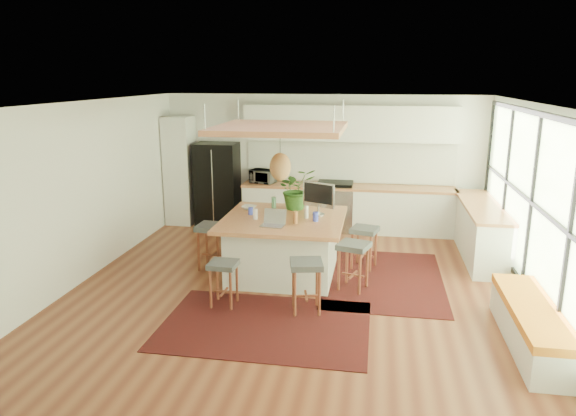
% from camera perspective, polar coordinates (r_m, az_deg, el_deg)
% --- Properties ---
extents(floor, '(7.00, 7.00, 0.00)m').
position_cam_1_polar(floor, '(7.88, 0.83, -8.73)').
color(floor, maroon).
rests_on(floor, ground).
extents(ceiling, '(7.00, 7.00, 0.00)m').
position_cam_1_polar(ceiling, '(7.27, 0.91, 11.29)').
color(ceiling, white).
rests_on(ceiling, ground).
extents(wall_back, '(6.50, 0.00, 6.50)m').
position_cam_1_polar(wall_back, '(10.87, 3.72, 5.06)').
color(wall_back, white).
rests_on(wall_back, ground).
extents(wall_front, '(6.50, 0.00, 6.50)m').
position_cam_1_polar(wall_front, '(4.20, -6.62, -10.01)').
color(wall_front, white).
rests_on(wall_front, ground).
extents(wall_left, '(0.00, 7.00, 7.00)m').
position_cam_1_polar(wall_left, '(8.57, -21.15, 1.66)').
color(wall_left, white).
rests_on(wall_left, ground).
extents(wall_right, '(0.00, 7.00, 7.00)m').
position_cam_1_polar(wall_right, '(7.68, 25.59, -0.15)').
color(wall_right, white).
rests_on(wall_right, ground).
extents(window_wall, '(0.10, 6.20, 2.60)m').
position_cam_1_polar(window_wall, '(7.66, 25.41, 0.22)').
color(window_wall, black).
rests_on(window_wall, wall_right).
extents(pantry, '(0.55, 0.60, 2.25)m').
position_cam_1_polar(pantry, '(11.29, -11.57, 3.98)').
color(pantry, white).
rests_on(pantry, floor).
extents(back_counter_base, '(4.20, 0.60, 0.88)m').
position_cam_1_polar(back_counter_base, '(10.70, 6.40, -0.13)').
color(back_counter_base, white).
rests_on(back_counter_base, floor).
extents(back_counter_top, '(4.24, 0.64, 0.05)m').
position_cam_1_polar(back_counter_top, '(10.59, 6.46, 2.28)').
color(back_counter_top, '#AE623E').
rests_on(back_counter_top, back_counter_base).
extents(backsplash, '(4.20, 0.02, 0.80)m').
position_cam_1_polar(backsplash, '(10.80, 6.62, 4.94)').
color(backsplash, white).
rests_on(backsplash, wall_back).
extents(upper_cabinets, '(4.20, 0.34, 0.70)m').
position_cam_1_polar(upper_cabinets, '(10.55, 6.70, 9.09)').
color(upper_cabinets, white).
rests_on(upper_cabinets, wall_back).
extents(range, '(0.76, 0.62, 1.00)m').
position_cam_1_polar(range, '(10.70, 5.07, 0.24)').
color(range, '#A5A5AA').
rests_on(range, floor).
extents(right_counter_base, '(0.60, 2.50, 0.88)m').
position_cam_1_polar(right_counter_base, '(9.71, 20.12, -2.40)').
color(right_counter_base, white).
rests_on(right_counter_base, floor).
extents(right_counter_top, '(0.64, 2.54, 0.05)m').
position_cam_1_polar(right_counter_top, '(9.60, 20.35, 0.23)').
color(right_counter_top, '#AE623E').
rests_on(right_counter_top, right_counter_base).
extents(window_bench, '(0.52, 2.00, 0.50)m').
position_cam_1_polar(window_bench, '(6.85, 24.81, -11.48)').
color(window_bench, white).
rests_on(window_bench, floor).
extents(ceiling_panel, '(1.86, 1.86, 0.80)m').
position_cam_1_polar(ceiling_panel, '(7.77, -0.86, 6.66)').
color(ceiling_panel, '#AE623E').
rests_on(ceiling_panel, ceiling).
extents(rug_near, '(2.60, 1.80, 0.01)m').
position_cam_1_polar(rug_near, '(6.81, -2.49, -12.55)').
color(rug_near, black).
rests_on(rug_near, floor).
extents(rug_right, '(1.80, 2.60, 0.01)m').
position_cam_1_polar(rug_right, '(8.36, 10.26, -7.54)').
color(rug_right, black).
rests_on(rug_right, floor).
extents(fridge, '(0.86, 0.67, 1.72)m').
position_cam_1_polar(fridge, '(11.08, -7.63, 2.90)').
color(fridge, black).
rests_on(fridge, floor).
extents(island, '(1.85, 1.85, 0.93)m').
position_cam_1_polar(island, '(8.27, -0.47, -4.17)').
color(island, '#AE623E').
rests_on(island, floor).
extents(stool_near_left, '(0.38, 0.38, 0.63)m').
position_cam_1_polar(stool_near_left, '(7.27, -6.97, -7.84)').
color(stool_near_left, '#3C3F43').
rests_on(stool_near_left, floor).
extents(stool_near_right, '(0.50, 0.50, 0.71)m').
position_cam_1_polar(stool_near_right, '(7.04, 1.98, -8.47)').
color(stool_near_right, '#3C3F43').
rests_on(stool_near_right, floor).
extents(stool_right_front, '(0.53, 0.53, 0.71)m').
position_cam_1_polar(stool_right_front, '(7.80, 7.06, -6.27)').
color(stool_right_front, '#3C3F43').
rests_on(stool_right_front, floor).
extents(stool_right_back, '(0.50, 0.50, 0.68)m').
position_cam_1_polar(stool_right_back, '(8.67, 8.22, -4.19)').
color(stool_right_back, '#3C3F43').
rests_on(stool_right_back, floor).
extents(stool_left_side, '(0.47, 0.47, 0.74)m').
position_cam_1_polar(stool_left_side, '(8.65, -8.20, -4.25)').
color(stool_left_side, '#3C3F43').
rests_on(stool_left_side, floor).
extents(laptop, '(0.38, 0.40, 0.25)m').
position_cam_1_polar(laptop, '(7.65, -1.68, -1.12)').
color(laptop, '#A5A5AA').
rests_on(laptop, island).
extents(monitor, '(0.60, 0.42, 0.53)m').
position_cam_1_polar(monitor, '(8.25, 3.32, 1.01)').
color(monitor, '#A5A5AA').
rests_on(monitor, island).
extents(microwave, '(0.54, 0.39, 0.33)m').
position_cam_1_polar(microwave, '(10.79, -2.74, 3.61)').
color(microwave, '#A5A5AA').
rests_on(microwave, back_counter_top).
extents(island_plant, '(0.87, 0.89, 0.52)m').
position_cam_1_polar(island_plant, '(8.61, 0.89, 1.61)').
color(island_plant, '#1E4C19').
rests_on(island_plant, island).
extents(island_bowl, '(0.27, 0.27, 0.06)m').
position_cam_1_polar(island_bowl, '(8.66, -4.24, 0.05)').
color(island_bowl, white).
rests_on(island_bowl, island).
extents(island_bottle_0, '(0.07, 0.07, 0.19)m').
position_cam_1_polar(island_bottle_0, '(8.31, -4.09, -0.08)').
color(island_bottle_0, blue).
rests_on(island_bottle_0, island).
extents(island_bottle_1, '(0.07, 0.07, 0.19)m').
position_cam_1_polar(island_bottle_1, '(8.04, -3.48, -0.55)').
color(island_bottle_1, white).
rests_on(island_bottle_1, island).
extents(island_bottle_2, '(0.07, 0.07, 0.19)m').
position_cam_1_polar(island_bottle_2, '(7.78, 0.94, -1.03)').
color(island_bottle_2, '#AE673A').
rests_on(island_bottle_2, island).
extents(island_bottle_3, '(0.07, 0.07, 0.19)m').
position_cam_1_polar(island_bottle_3, '(8.10, 2.02, -0.43)').
color(island_bottle_3, white).
rests_on(island_bottle_3, island).
extents(island_bottle_4, '(0.07, 0.07, 0.19)m').
position_cam_1_polar(island_bottle_4, '(8.38, -1.53, 0.07)').
color(island_bottle_4, '#477654').
rests_on(island_bottle_4, island).
extents(island_bottle_5, '(0.07, 0.07, 0.19)m').
position_cam_1_polar(island_bottle_5, '(7.94, 2.94, -0.74)').
color(island_bottle_5, blue).
rests_on(island_bottle_5, island).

